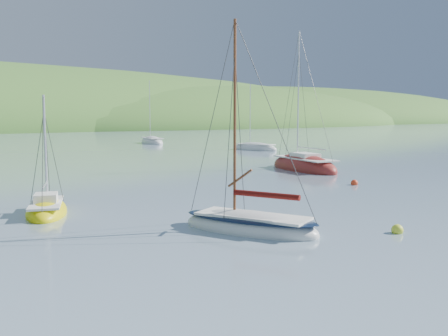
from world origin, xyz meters
TOP-DOWN VIEW (x-y plane):
  - ground at (0.00, 0.00)m, footprint 700.00×700.00m
  - daysailer_white at (-2.87, 2.30)m, footprint 4.47×6.30m
  - sloop_red at (14.70, 17.25)m, footprint 4.60×9.06m
  - sailboat_yellow at (-8.67, 10.58)m, footprint 3.35×5.02m
  - distant_sloop_b at (21.91, 59.67)m, footprint 4.08×8.15m
  - distant_sloop_d at (26.21, 38.26)m, footprint 4.27×7.01m
  - mooring_buoys at (-0.58, 4.99)m, footprint 23.97×10.59m

SIDE VIEW (x-z plane):
  - ground at x=0.00m, z-range 0.00..0.00m
  - mooring_buoys at x=-0.58m, z-range -0.13..0.37m
  - sailboat_yellow at x=-8.67m, z-range -2.94..3.26m
  - distant_sloop_d at x=26.21m, z-range -4.55..4.89m
  - distant_sloop_b at x=21.91m, z-range -5.37..5.74m
  - daysailer_white at x=-2.87m, z-range -4.35..4.77m
  - sloop_red at x=14.70m, z-range -6.17..6.63m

